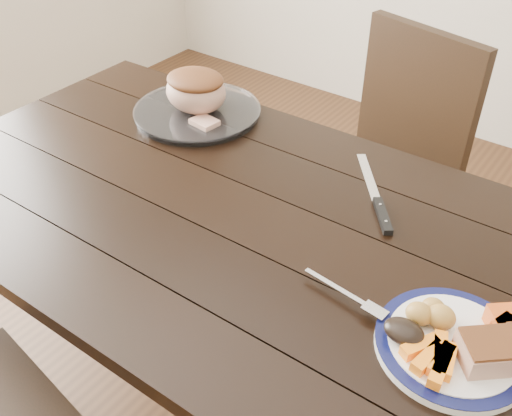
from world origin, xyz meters
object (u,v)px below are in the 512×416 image
Objects in this scene: serving_platter at (197,113)px; fork at (350,297)px; dining_table at (234,240)px; dinner_plate at (452,346)px; chair_far at (386,159)px; carving_knife at (379,205)px; pork_slice at (490,352)px; roast_joint at (196,92)px.

fork reaches higher than serving_platter.
dining_table is 0.56m from dinner_plate.
dinner_plate is at bearing 134.97° from chair_far.
dinner_plate is 0.40m from carving_knife.
pork_slice is (0.55, -0.83, 0.27)m from chair_far.
chair_far is at bearing 48.12° from serving_platter.
dinner_plate is 1.47× the size of roast_joint.
roast_joint is 0.62m from carving_knife.
dining_table is 0.48m from roast_joint.
pork_slice is at bearing -21.54° from serving_platter.
serving_platter is 0.62m from carving_knife.
chair_far is 3.58× the size of dinner_plate.
carving_knife is (0.61, -0.08, -0.07)m from roast_joint.
dinner_plate is at bearing -22.53° from serving_platter.
carving_knife is at bearing 37.23° from dining_table.
carving_knife is (-0.09, 0.30, -0.01)m from fork.
roast_joint is (-0.71, 0.38, 0.05)m from fork.
serving_platter is (-0.35, 0.28, 0.10)m from dining_table.
fork is (0.30, -0.83, 0.25)m from chair_far.
roast_joint is at bearing 141.17° from dining_table.
roast_joint is at bearing 158.46° from pork_slice.
fork is at bearing -178.48° from pork_slice.
serving_platter is 0.07m from roast_joint.
dining_table is at bearing -38.83° from roast_joint.
pork_slice is 0.53× the size of roast_joint.
roast_joint is (-0.41, -0.45, 0.30)m from chair_far.
fork is at bearing 123.99° from chair_far.
dining_table is 1.74× the size of chair_far.
dining_table is 0.62m from pork_slice.
pork_slice is (0.95, -0.38, 0.03)m from serving_platter.
carving_knife is (-0.34, 0.29, -0.04)m from pork_slice.
chair_far is (0.05, 0.74, -0.13)m from dining_table.
pork_slice reaches higher than carving_knife.
dining_table is 0.75m from chair_far.
serving_platter is at bearing 158.46° from pork_slice.
dinner_plate reaches higher than dining_table.
chair_far is at bearing 120.75° from dinner_plate.
dinner_plate is 1.46× the size of fork.
dining_table is at bearing -38.83° from serving_platter.
dinner_plate is 0.97m from roast_joint.
dinner_plate is 0.98× the size of carving_knife.
fork is (0.35, -0.10, 0.11)m from dining_table.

